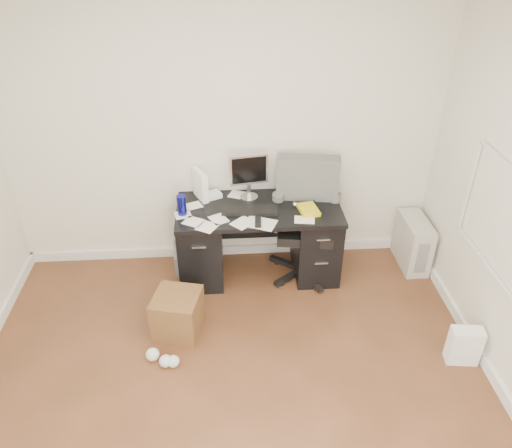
{
  "coord_description": "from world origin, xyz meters",
  "views": [
    {
      "loc": [
        0.01,
        -2.24,
        3.09
      ],
      "look_at": [
        0.24,
        1.2,
        0.86
      ],
      "focal_mm": 35.0,
      "sensor_mm": 36.0,
      "label": 1
    }
  ],
  "objects_px": {
    "lcd_monitor": "(249,176)",
    "office_chair": "(306,223)",
    "pc_tower": "(413,243)",
    "wicker_basket": "(178,313)",
    "keyboard": "(250,210)",
    "desk": "(259,239)"
  },
  "relations": [
    {
      "from": "keyboard",
      "to": "wicker_basket",
      "type": "bearing_deg",
      "value": -129.8
    },
    {
      "from": "lcd_monitor",
      "to": "wicker_basket",
      "type": "bearing_deg",
      "value": -134.19
    },
    {
      "from": "lcd_monitor",
      "to": "keyboard",
      "type": "height_order",
      "value": "lcd_monitor"
    },
    {
      "from": "lcd_monitor",
      "to": "office_chair",
      "type": "bearing_deg",
      "value": -31.46
    },
    {
      "from": "office_chair",
      "to": "pc_tower",
      "type": "distance_m",
      "value": 1.15
    },
    {
      "from": "desk",
      "to": "pc_tower",
      "type": "bearing_deg",
      "value": 1.65
    },
    {
      "from": "keyboard",
      "to": "wicker_basket",
      "type": "xyz_separation_m",
      "value": [
        -0.65,
        -0.68,
        -0.58
      ]
    },
    {
      "from": "pc_tower",
      "to": "wicker_basket",
      "type": "bearing_deg",
      "value": -161.66
    },
    {
      "from": "lcd_monitor",
      "to": "pc_tower",
      "type": "relative_size",
      "value": 0.89
    },
    {
      "from": "desk",
      "to": "keyboard",
      "type": "distance_m",
      "value": 0.38
    },
    {
      "from": "office_chair",
      "to": "wicker_basket",
      "type": "bearing_deg",
      "value": -140.07
    },
    {
      "from": "lcd_monitor",
      "to": "pc_tower",
      "type": "xyz_separation_m",
      "value": [
        1.62,
        -0.14,
        -0.72
      ]
    },
    {
      "from": "pc_tower",
      "to": "lcd_monitor",
      "type": "bearing_deg",
      "value": 174.37
    },
    {
      "from": "office_chair",
      "to": "desk",
      "type": "bearing_deg",
      "value": -175.61
    },
    {
      "from": "keyboard",
      "to": "pc_tower",
      "type": "xyz_separation_m",
      "value": [
        1.62,
        0.1,
        -0.51
      ]
    },
    {
      "from": "pc_tower",
      "to": "wicker_basket",
      "type": "distance_m",
      "value": 2.41
    },
    {
      "from": "desk",
      "to": "pc_tower",
      "type": "xyz_separation_m",
      "value": [
        1.54,
        0.04,
        -0.15
      ]
    },
    {
      "from": "desk",
      "to": "office_chair",
      "type": "bearing_deg",
      "value": -4.22
    },
    {
      "from": "desk",
      "to": "wicker_basket",
      "type": "bearing_deg",
      "value": -134.74
    },
    {
      "from": "pc_tower",
      "to": "office_chair",
      "type": "bearing_deg",
      "value": -176.82
    },
    {
      "from": "keyboard",
      "to": "office_chair",
      "type": "height_order",
      "value": "office_chair"
    },
    {
      "from": "keyboard",
      "to": "pc_tower",
      "type": "relative_size",
      "value": 0.98
    }
  ]
}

